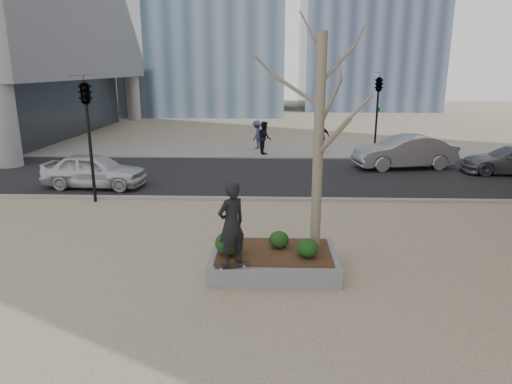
{
  "coord_description": "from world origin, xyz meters",
  "views": [
    {
      "loc": [
        0.94,
        -10.15,
        4.71
      ],
      "look_at": [
        0.5,
        2.0,
        1.4
      ],
      "focal_mm": 32.0,
      "sensor_mm": 36.0,
      "label": 1
    }
  ],
  "objects_px": {
    "planter": "(274,261)",
    "skateboard": "(232,266)",
    "skateboarder": "(231,224)",
    "police_car": "(94,170)"
  },
  "relations": [
    {
      "from": "planter",
      "to": "skateboard",
      "type": "xyz_separation_m",
      "value": [
        -0.93,
        -0.87,
        0.26
      ]
    },
    {
      "from": "skateboard",
      "to": "planter",
      "type": "bearing_deg",
      "value": 26.46
    },
    {
      "from": "skateboarder",
      "to": "police_car",
      "type": "height_order",
      "value": "skateboarder"
    },
    {
      "from": "skateboarder",
      "to": "police_car",
      "type": "relative_size",
      "value": 0.46
    },
    {
      "from": "planter",
      "to": "skateboard",
      "type": "bearing_deg",
      "value": -136.82
    },
    {
      "from": "skateboard",
      "to": "police_car",
      "type": "distance_m",
      "value": 10.57
    },
    {
      "from": "skateboarder",
      "to": "police_car",
      "type": "bearing_deg",
      "value": -95.03
    },
    {
      "from": "planter",
      "to": "skateboard",
      "type": "relative_size",
      "value": 3.85
    },
    {
      "from": "planter",
      "to": "police_car",
      "type": "bearing_deg",
      "value": 133.62
    },
    {
      "from": "skateboard",
      "to": "police_car",
      "type": "relative_size",
      "value": 0.19
    }
  ]
}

